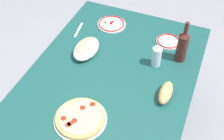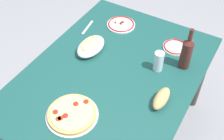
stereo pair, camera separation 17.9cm
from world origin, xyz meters
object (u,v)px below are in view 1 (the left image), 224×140
bread_loaf (166,93)px  pepperoni_pizza (80,118)px  dining_table (112,84)px  baked_pasta_dish (86,48)px  water_glass (157,57)px  wine_bottle (182,46)px  side_plate_far (168,41)px  side_plate_near (111,24)px

bread_loaf → pepperoni_pizza: bearing=-49.1°
dining_table → baked_pasta_dish: 0.29m
bread_loaf → water_glass: bearing=-151.8°
baked_pasta_dish → wine_bottle: size_ratio=0.82×
wine_bottle → pepperoni_pizza: bearing=-30.0°
water_glass → side_plate_far: (-0.24, 0.02, -0.06)m
pepperoni_pizza → wine_bottle: 0.78m
pepperoni_pizza → water_glass: (-0.56, 0.26, 0.05)m
wine_bottle → water_glass: 0.18m
dining_table → pepperoni_pizza: size_ratio=4.73×
side_plate_far → pepperoni_pizza: bearing=-18.9°
water_glass → side_plate_far: size_ratio=0.81×
baked_pasta_dish → bread_loaf: baked_pasta_dish is taller
wine_bottle → side_plate_far: (-0.14, -0.11, -0.11)m
wine_bottle → baked_pasta_dish: bearing=-73.7°
side_plate_near → bread_loaf: bearing=46.7°
dining_table → side_plate_near: 0.51m
side_plate_far → water_glass: bearing=-4.8°
wine_bottle → bread_loaf: size_ratio=1.68×
pepperoni_pizza → baked_pasta_dish: baked_pasta_dish is taller
baked_pasta_dish → water_glass: water_glass is taller
pepperoni_pizza → side_plate_near: bearing=-169.0°
water_glass → side_plate_far: bearing=175.2°
pepperoni_pizza → side_plate_near: size_ratio=1.39×
dining_table → baked_pasta_dish: (-0.11, -0.23, 0.14)m
pepperoni_pizza → side_plate_near: pepperoni_pizza is taller
water_glass → side_plate_near: (-0.28, -0.42, -0.06)m
baked_pasta_dish → wine_bottle: 0.62m
bread_loaf → side_plate_far: bearing=-167.6°
pepperoni_pizza → water_glass: size_ratio=2.15×
baked_pasta_dish → bread_loaf: size_ratio=1.38×
wine_bottle → side_plate_far: bearing=-140.9°
pepperoni_pizza → side_plate_far: pepperoni_pizza is taller
side_plate_near → side_plate_far: bearing=85.3°
baked_pasta_dish → bread_loaf: bearing=74.0°
side_plate_far → baked_pasta_dish: bearing=-57.1°
side_plate_far → dining_table: bearing=-30.5°
dining_table → pepperoni_pizza: pepperoni_pizza is taller
dining_table → baked_pasta_dish: baked_pasta_dish is taller
pepperoni_pizza → side_plate_far: bearing=161.1°
water_glass → bread_loaf: water_glass is taller
pepperoni_pizza → bread_loaf: 0.50m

